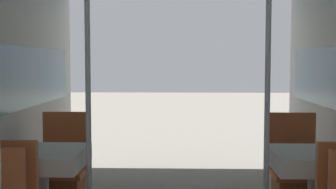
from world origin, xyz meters
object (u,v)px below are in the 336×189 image
object	(u,v)px
dining_table_left_1	(42,164)
support_pole_left_1	(88,101)
dining_table_right_1	(315,166)
support_pole_right_1	(267,101)
chair_right_far_1	(295,188)
chair_left_far_1	(62,186)

from	to	relation	value
dining_table_left_1	support_pole_left_1	size ratio (longest dim) A/B	0.33
dining_table_right_1	support_pole_right_1	world-z (taller)	support_pole_right_1
dining_table_right_1	chair_right_far_1	size ratio (longest dim) A/B	0.78
dining_table_left_1	dining_table_right_1	xyz separation A→B (m)	(2.13, 0.00, 0.00)
dining_table_left_1	chair_left_far_1	size ratio (longest dim) A/B	0.78
dining_table_right_1	chair_right_far_1	xyz separation A→B (m)	(0.00, 0.61, -0.35)
chair_left_far_1	dining_table_right_1	distance (m)	2.25
chair_left_far_1	chair_right_far_1	distance (m)	2.13
chair_right_far_1	dining_table_left_1	bearing A→B (deg)	16.05
chair_left_far_1	support_pole_left_1	distance (m)	1.11
dining_table_right_1	chair_left_far_1	bearing A→B (deg)	163.95
dining_table_left_1	chair_right_far_1	xyz separation A→B (m)	(2.13, 0.61, -0.35)
chair_left_far_1	dining_table_left_1	bearing A→B (deg)	90.00
dining_table_right_1	support_pole_right_1	xyz separation A→B (m)	(-0.38, 0.00, 0.50)
dining_table_left_1	dining_table_right_1	bearing A→B (deg)	0.00
support_pole_left_1	support_pole_right_1	world-z (taller)	same
support_pole_left_1	support_pole_right_1	distance (m)	1.38
support_pole_left_1	chair_right_far_1	size ratio (longest dim) A/B	2.36
chair_left_far_1	support_pole_left_1	size ratio (longest dim) A/B	0.42
chair_right_far_1	support_pole_right_1	distance (m)	1.11
dining_table_left_1	dining_table_right_1	world-z (taller)	same
support_pole_left_1	chair_right_far_1	world-z (taller)	support_pole_left_1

